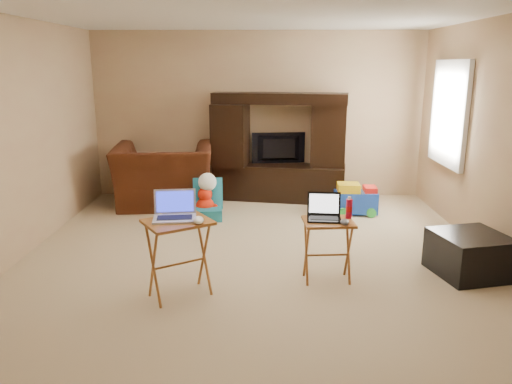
{
  "coord_description": "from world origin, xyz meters",
  "views": [
    {
      "loc": [
        0.05,
        -4.92,
        2.01
      ],
      "look_at": [
        0.0,
        -0.2,
        0.8
      ],
      "focal_mm": 35.0,
      "sensor_mm": 36.0,
      "label": 1
    }
  ],
  "objects_px": {
    "entertainment_center": "(279,147)",
    "ottoman": "(470,254)",
    "mouse_left": "(199,220)",
    "laptop_left": "(174,206)",
    "television": "(279,149)",
    "mouse_right": "(345,222)",
    "plush_toy": "(205,202)",
    "recliner": "(164,176)",
    "water_bottle": "(349,209)",
    "child_rocker": "(207,199)",
    "tray_table_left": "(179,259)",
    "push_toy": "(356,198)",
    "tray_table_right": "(327,251)",
    "laptop_right": "(324,208)"
  },
  "relations": [
    {
      "from": "entertainment_center",
      "to": "ottoman",
      "type": "relative_size",
      "value": 3.07
    },
    {
      "from": "entertainment_center",
      "to": "mouse_left",
      "type": "bearing_deg",
      "value": -93.45
    },
    {
      "from": "laptop_left",
      "to": "mouse_left",
      "type": "xyz_separation_m",
      "value": [
        0.22,
        -0.1,
        -0.09
      ]
    },
    {
      "from": "television",
      "to": "mouse_left",
      "type": "relative_size",
      "value": 5.72
    },
    {
      "from": "ottoman",
      "to": "mouse_right",
      "type": "bearing_deg",
      "value": -167.59
    },
    {
      "from": "plush_toy",
      "to": "mouse_right",
      "type": "xyz_separation_m",
      "value": [
        1.52,
        -2.18,
        0.42
      ]
    },
    {
      "from": "recliner",
      "to": "water_bottle",
      "type": "distance_m",
      "value": 3.38
    },
    {
      "from": "water_bottle",
      "to": "plush_toy",
      "type": "bearing_deg",
      "value": 128.67
    },
    {
      "from": "child_rocker",
      "to": "mouse_right",
      "type": "relative_size",
      "value": 4.37
    },
    {
      "from": "television",
      "to": "laptop_left",
      "type": "relative_size",
      "value": 2.22
    },
    {
      "from": "tray_table_left",
      "to": "mouse_left",
      "type": "bearing_deg",
      "value": -52.59
    },
    {
      "from": "water_bottle",
      "to": "mouse_right",
      "type": "bearing_deg",
      "value": -109.29
    },
    {
      "from": "push_toy",
      "to": "television",
      "type": "bearing_deg",
      "value": 142.85
    },
    {
      "from": "tray_table_right",
      "to": "water_bottle",
      "type": "xyz_separation_m",
      "value": [
        0.2,
        0.08,
        0.39
      ]
    },
    {
      "from": "entertainment_center",
      "to": "push_toy",
      "type": "distance_m",
      "value": 1.41
    },
    {
      "from": "plush_toy",
      "to": "ottoman",
      "type": "bearing_deg",
      "value": -34.1
    },
    {
      "from": "push_toy",
      "to": "mouse_right",
      "type": "height_order",
      "value": "mouse_right"
    },
    {
      "from": "child_rocker",
      "to": "plush_toy",
      "type": "bearing_deg",
      "value": 102.46
    },
    {
      "from": "television",
      "to": "push_toy",
      "type": "xyz_separation_m",
      "value": [
        1.03,
        -0.85,
        -0.55
      ]
    },
    {
      "from": "tray_table_right",
      "to": "laptop_right",
      "type": "bearing_deg",
      "value": 149.58
    },
    {
      "from": "entertainment_center",
      "to": "television",
      "type": "height_order",
      "value": "entertainment_center"
    },
    {
      "from": "mouse_left",
      "to": "mouse_right",
      "type": "relative_size",
      "value": 1.17
    },
    {
      "from": "laptop_left",
      "to": "mouse_left",
      "type": "relative_size",
      "value": 2.58
    },
    {
      "from": "tray_table_right",
      "to": "mouse_right",
      "type": "xyz_separation_m",
      "value": [
        0.13,
        -0.12,
        0.33
      ]
    },
    {
      "from": "child_rocker",
      "to": "water_bottle",
      "type": "height_order",
      "value": "water_bottle"
    },
    {
      "from": "child_rocker",
      "to": "plush_toy",
      "type": "relative_size",
      "value": 1.29
    },
    {
      "from": "child_rocker",
      "to": "tray_table_right",
      "type": "xyz_separation_m",
      "value": [
        1.35,
        -1.96,
        0.03
      ]
    },
    {
      "from": "child_rocker",
      "to": "mouse_left",
      "type": "height_order",
      "value": "mouse_left"
    },
    {
      "from": "push_toy",
      "to": "recliner",
      "type": "bearing_deg",
      "value": 173.94
    },
    {
      "from": "plush_toy",
      "to": "tray_table_right",
      "type": "relative_size",
      "value": 0.69
    },
    {
      "from": "entertainment_center",
      "to": "push_toy",
      "type": "relative_size",
      "value": 3.33
    },
    {
      "from": "mouse_right",
      "to": "water_bottle",
      "type": "height_order",
      "value": "water_bottle"
    },
    {
      "from": "laptop_right",
      "to": "mouse_right",
      "type": "xyz_separation_m",
      "value": [
        0.17,
        -0.14,
        -0.1
      ]
    },
    {
      "from": "plush_toy",
      "to": "water_bottle",
      "type": "height_order",
      "value": "water_bottle"
    },
    {
      "from": "push_toy",
      "to": "laptop_left",
      "type": "height_order",
      "value": "laptop_left"
    },
    {
      "from": "mouse_left",
      "to": "laptop_right",
      "type": "bearing_deg",
      "value": 21.06
    },
    {
      "from": "tray_table_right",
      "to": "water_bottle",
      "type": "height_order",
      "value": "water_bottle"
    },
    {
      "from": "child_rocker",
      "to": "tray_table_left",
      "type": "distance_m",
      "value": 2.3
    },
    {
      "from": "recliner",
      "to": "mouse_left",
      "type": "relative_size",
      "value": 9.58
    },
    {
      "from": "television",
      "to": "ottoman",
      "type": "bearing_deg",
      "value": 114.95
    },
    {
      "from": "entertainment_center",
      "to": "push_toy",
      "type": "height_order",
      "value": "entertainment_center"
    },
    {
      "from": "push_toy",
      "to": "tray_table_left",
      "type": "relative_size",
      "value": 0.84
    },
    {
      "from": "child_rocker",
      "to": "tray_table_right",
      "type": "distance_m",
      "value": 2.38
    },
    {
      "from": "plush_toy",
      "to": "ottoman",
      "type": "distance_m",
      "value": 3.39
    },
    {
      "from": "ottoman",
      "to": "tray_table_left",
      "type": "bearing_deg",
      "value": -169.67
    },
    {
      "from": "push_toy",
      "to": "water_bottle",
      "type": "height_order",
      "value": "water_bottle"
    },
    {
      "from": "tray_table_right",
      "to": "recliner",
      "type": "bearing_deg",
      "value": 124.16
    },
    {
      "from": "child_rocker",
      "to": "television",
      "type": "bearing_deg",
      "value": 42.55
    },
    {
      "from": "plush_toy",
      "to": "water_bottle",
      "type": "bearing_deg",
      "value": -51.33
    },
    {
      "from": "ottoman",
      "to": "mouse_right",
      "type": "distance_m",
      "value": 1.38
    }
  ]
}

